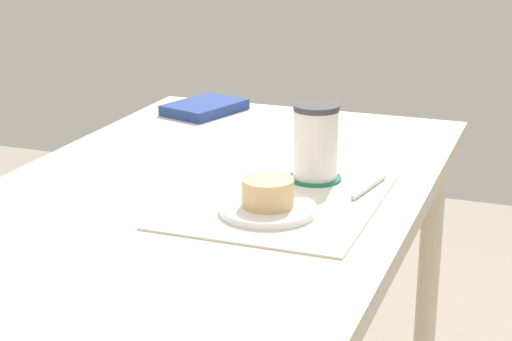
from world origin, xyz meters
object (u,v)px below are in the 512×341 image
object	(u,v)px
dining_table	(209,232)
coffee_mug	(316,141)
small_book	(205,107)
pastry_plate	(268,209)
pastry	(268,192)

from	to	relation	value
dining_table	coffee_mug	xyz separation A→B (m)	(0.09, -0.17, 0.16)
coffee_mug	small_book	xyz separation A→B (m)	(0.39, 0.38, -0.06)
pastry_plate	pastry	distance (m)	0.03
pastry	small_book	xyz separation A→B (m)	(0.58, 0.36, -0.03)
pastry	small_book	size ratio (longest dim) A/B	0.46
pastry	coffee_mug	distance (m)	0.19
pastry_plate	pastry	size ratio (longest dim) A/B	1.89
pastry_plate	pastry	world-z (taller)	pastry
dining_table	pastry_plate	xyz separation A→B (m)	(-0.10, -0.15, 0.10)
small_book	dining_table	bearing A→B (deg)	-138.34
pastry_plate	small_book	size ratio (longest dim) A/B	0.86
coffee_mug	pastry	bearing A→B (deg)	173.41
dining_table	pastry_plate	distance (m)	0.20
pastry_plate	dining_table	bearing A→B (deg)	55.69
coffee_mug	pastry_plate	bearing A→B (deg)	173.41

